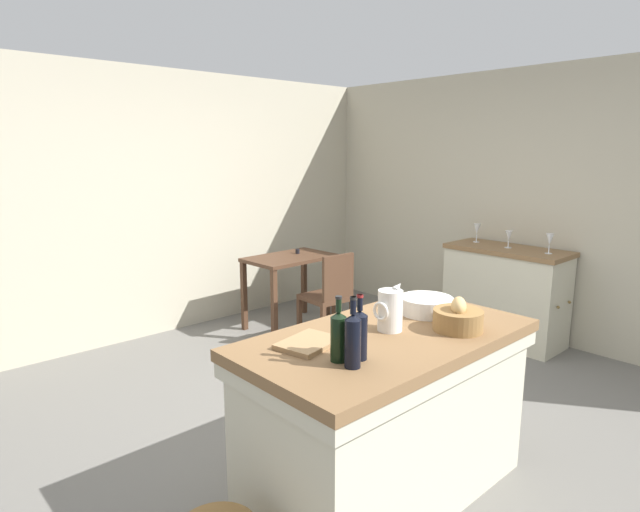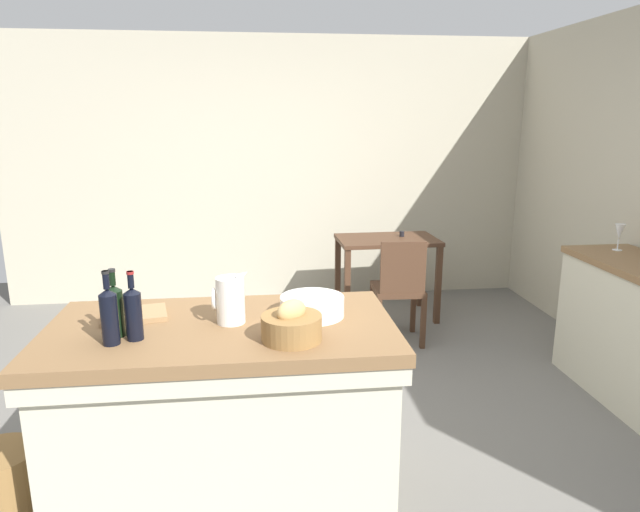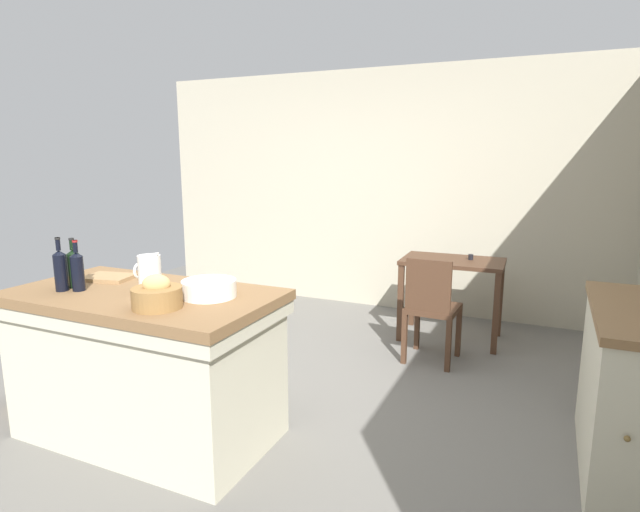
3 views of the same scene
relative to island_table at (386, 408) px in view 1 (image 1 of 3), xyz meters
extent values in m
plane|color=#66635E|center=(0.37, 0.66, -0.49)|extent=(6.76, 6.76, 0.00)
cube|color=#B2AA93|center=(0.37, 3.26, 0.81)|extent=(5.32, 0.12, 2.60)
cube|color=#B2AA93|center=(2.97, 0.66, 0.81)|extent=(0.12, 5.20, 2.60)
cube|color=brown|center=(0.00, 0.00, 0.39)|extent=(1.58, 0.85, 0.06)
cube|color=beige|center=(0.00, 0.00, 0.32)|extent=(1.56, 0.83, 0.08)
cube|color=beige|center=(0.00, 0.00, -0.07)|extent=(1.50, 0.77, 0.84)
cube|color=brown|center=(2.63, 0.75, 0.41)|extent=(0.52, 1.12, 0.04)
cube|color=beige|center=(2.63, 0.75, -0.05)|extent=(0.49, 1.09, 0.88)
sphere|color=brown|center=(2.51, 0.18, -0.01)|extent=(0.03, 0.03, 0.03)
sphere|color=brown|center=(2.75, 0.18, -0.01)|extent=(0.03, 0.03, 0.03)
cube|color=#472D1E|center=(1.36, 2.47, 0.25)|extent=(0.91, 0.58, 0.04)
cube|color=#472D1E|center=(0.95, 2.21, -0.13)|extent=(0.05, 0.05, 0.72)
cube|color=#472D1E|center=(1.78, 2.23, -0.13)|extent=(0.05, 0.05, 0.72)
cube|color=#472D1E|center=(0.94, 2.70, -0.13)|extent=(0.05, 0.05, 0.72)
cube|color=#472D1E|center=(1.77, 2.72, -0.13)|extent=(0.05, 0.05, 0.72)
cylinder|color=black|center=(1.51, 2.52, 0.29)|extent=(0.04, 0.04, 0.05)
cube|color=#472D1E|center=(1.32, 1.88, -0.04)|extent=(0.42, 0.42, 0.04)
cube|color=#472D1E|center=(1.31, 1.70, 0.19)|extent=(0.36, 0.05, 0.42)
cube|color=#472D1E|center=(1.50, 2.05, -0.28)|extent=(0.04, 0.04, 0.42)
cube|color=#472D1E|center=(1.14, 2.07, -0.28)|extent=(0.04, 0.04, 0.42)
cube|color=#472D1E|center=(1.49, 1.69, -0.28)|extent=(0.04, 0.04, 0.42)
cube|color=#472D1E|center=(1.13, 1.71, -0.28)|extent=(0.04, 0.04, 0.42)
cylinder|color=silver|center=(0.04, 0.03, 0.52)|extent=(0.13, 0.13, 0.21)
cone|color=silver|center=(0.10, 0.03, 0.64)|extent=(0.07, 0.04, 0.06)
torus|color=silver|center=(-0.03, 0.03, 0.53)|extent=(0.02, 0.10, 0.10)
cylinder|color=silver|center=(0.42, 0.07, 0.46)|extent=(0.30, 0.30, 0.10)
cylinder|color=olive|center=(0.31, -0.21, 0.47)|extent=(0.26, 0.26, 0.11)
ellipsoid|color=tan|center=(0.31, -0.21, 0.55)|extent=(0.16, 0.14, 0.10)
cube|color=#99754C|center=(-0.41, 0.15, 0.43)|extent=(0.33, 0.27, 0.02)
cylinder|color=black|center=(-0.35, -0.13, 0.52)|extent=(0.07, 0.07, 0.20)
cone|color=black|center=(-0.35, -0.13, 0.63)|extent=(0.07, 0.07, 0.02)
cylinder|color=black|center=(-0.35, -0.13, 0.68)|extent=(0.03, 0.03, 0.07)
cylinder|color=maroon|center=(-0.35, -0.13, 0.71)|extent=(0.03, 0.03, 0.01)
cylinder|color=black|center=(-0.44, -0.08, 0.52)|extent=(0.07, 0.07, 0.20)
cone|color=black|center=(-0.44, -0.08, 0.63)|extent=(0.07, 0.07, 0.02)
cylinder|color=black|center=(-0.44, -0.08, 0.68)|extent=(0.03, 0.03, 0.07)
cylinder|color=black|center=(-0.44, -0.08, 0.71)|extent=(0.03, 0.03, 0.01)
cylinder|color=black|center=(-0.44, -0.17, 0.52)|extent=(0.07, 0.07, 0.22)
cone|color=black|center=(-0.44, -0.17, 0.64)|extent=(0.07, 0.07, 0.03)
cylinder|color=black|center=(-0.44, -0.17, 0.69)|extent=(0.03, 0.03, 0.08)
cylinder|color=black|center=(-0.44, -0.17, 0.73)|extent=(0.03, 0.03, 0.01)
cylinder|color=white|center=(2.62, 0.36, 0.43)|extent=(0.06, 0.06, 0.00)
cylinder|color=white|center=(2.62, 0.36, 0.47)|extent=(0.01, 0.01, 0.07)
cone|color=white|center=(2.62, 0.36, 0.56)|extent=(0.07, 0.07, 0.10)
cylinder|color=white|center=(2.63, 0.75, 0.43)|extent=(0.06, 0.06, 0.00)
cylinder|color=white|center=(2.63, 0.75, 0.47)|extent=(0.01, 0.01, 0.07)
cone|color=white|center=(2.63, 0.75, 0.55)|extent=(0.07, 0.07, 0.09)
cylinder|color=white|center=(2.68, 1.12, 0.43)|extent=(0.06, 0.06, 0.00)
cylinder|color=white|center=(2.68, 1.12, 0.47)|extent=(0.01, 0.01, 0.07)
cone|color=white|center=(2.68, 1.12, 0.56)|extent=(0.07, 0.07, 0.11)
camera|label=1|loc=(-1.99, -1.65, 1.34)|focal=29.43mm
camera|label=2|loc=(0.17, -2.44, 1.33)|focal=31.50mm
camera|label=3|loc=(2.13, -2.20, 1.19)|focal=28.73mm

